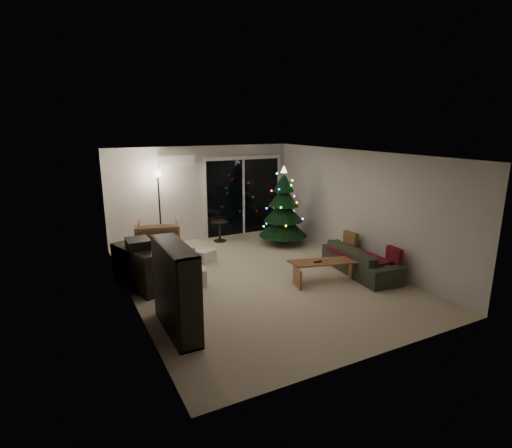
{
  "coord_description": "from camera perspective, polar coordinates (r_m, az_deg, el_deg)",
  "views": [
    {
      "loc": [
        -3.54,
        -6.79,
        3.06
      ],
      "look_at": [
        0.1,
        0.3,
        1.05
      ],
      "focal_mm": 28.0,
      "sensor_mm": 36.0,
      "label": 1
    }
  ],
  "objects": [
    {
      "name": "room",
      "position": [
        9.42,
        -1.39,
        1.62
      ],
      "size": [
        6.5,
        7.51,
        2.6
      ],
      "color": "beige",
      "rests_on": "ground"
    },
    {
      "name": "bookshelf",
      "position": [
        6.07,
        -12.88,
        -9.27
      ],
      "size": [
        0.77,
        1.4,
        1.37
      ],
      "primitive_type": null,
      "rotation": [
        0.0,
        0.0,
        0.33
      ],
      "color": "black",
      "rests_on": "floor"
    },
    {
      "name": "media_cabinet",
      "position": [
        7.93,
        -16.29,
        -6.04
      ],
      "size": [
        0.86,
        1.37,
        0.8
      ],
      "primitive_type": "cube",
      "rotation": [
        0.0,
        0.0,
        0.32
      ],
      "color": "black",
      "rests_on": "floor"
    },
    {
      "name": "stereo",
      "position": [
        7.78,
        -16.54,
        -2.68
      ],
      "size": [
        0.41,
        0.48,
        0.17
      ],
      "primitive_type": "cube",
      "color": "black",
      "rests_on": "media_cabinet"
    },
    {
      "name": "armchair",
      "position": [
        9.49,
        -13.76,
        -2.22
      ],
      "size": [
        1.19,
        1.21,
        0.91
      ],
      "primitive_type": "imported",
      "rotation": [
        0.0,
        0.0,
        2.89
      ],
      "color": "brown",
      "rests_on": "floor"
    },
    {
      "name": "ottoman",
      "position": [
        8.98,
        -10.72,
        -4.54
      ],
      "size": [
        0.56,
        0.56,
        0.44
      ],
      "primitive_type": "cube",
      "rotation": [
        0.0,
        0.0,
        0.16
      ],
      "color": "beige",
      "rests_on": "floor"
    },
    {
      "name": "cardboard_box_a",
      "position": [
        7.91,
        -8.88,
        -7.51
      ],
      "size": [
        0.5,
        0.41,
        0.32
      ],
      "primitive_type": "cube",
      "rotation": [
        0.0,
        0.0,
        -0.15
      ],
      "color": "silver",
      "rests_on": "floor"
    },
    {
      "name": "cardboard_box_b",
      "position": [
        9.16,
        -7.15,
        -4.57
      ],
      "size": [
        0.47,
        0.43,
        0.27
      ],
      "primitive_type": "cube",
      "rotation": [
        0.0,
        0.0,
        0.43
      ],
      "color": "silver",
      "rests_on": "floor"
    },
    {
      "name": "side_table",
      "position": [
        10.67,
        -5.21,
        -1.03
      ],
      "size": [
        0.48,
        0.48,
        0.55
      ],
      "primitive_type": "cylinder",
      "rotation": [
        0.0,
        0.0,
        -0.08
      ],
      "color": "black",
      "rests_on": "floor"
    },
    {
      "name": "floor_lamp",
      "position": [
        10.13,
        -13.57,
        1.79
      ],
      "size": [
        0.31,
        0.31,
        1.92
      ],
      "primitive_type": "cylinder",
      "color": "black",
      "rests_on": "floor"
    },
    {
      "name": "sofa",
      "position": [
        8.69,
        14.78,
        -4.97
      ],
      "size": [
        0.96,
        2.0,
        0.56
      ],
      "primitive_type": "imported",
      "rotation": [
        0.0,
        0.0,
        1.46
      ],
      "color": "#282B22",
      "rests_on": "floor"
    },
    {
      "name": "sofa_throw",
      "position": [
        8.59,
        14.33,
        -4.28
      ],
      "size": [
        0.6,
        1.39,
        0.05
      ],
      "primitive_type": "cube",
      "color": "maroon",
      "rests_on": "sofa"
    },
    {
      "name": "cushion_a",
      "position": [
        9.25,
        13.36,
        -2.24
      ],
      "size": [
        0.14,
        0.38,
        0.37
      ],
      "primitive_type": "cube",
      "rotation": [
        0.0,
        0.0,
        0.09
      ],
      "color": "olive",
      "rests_on": "sofa"
    },
    {
      "name": "cushion_b",
      "position": [
        8.35,
        19.13,
        -4.43
      ],
      "size": [
        0.14,
        0.38,
        0.37
      ],
      "primitive_type": "cube",
      "rotation": [
        0.0,
        0.0,
        -0.07
      ],
      "color": "maroon",
      "rests_on": "sofa"
    },
    {
      "name": "coffee_table",
      "position": [
        8.13,
        9.62,
        -6.61
      ],
      "size": [
        1.38,
        0.8,
        0.41
      ],
      "primitive_type": null,
      "rotation": [
        0.0,
        0.0,
        -0.28
      ],
      "color": "#97603D",
      "rests_on": "floor"
    },
    {
      "name": "remote_a",
      "position": [
        7.97,
        8.82,
        -5.34
      ],
      "size": [
        0.16,
        0.05,
        0.02
      ],
      "primitive_type": "cube",
      "color": "black",
      "rests_on": "coffee_table"
    },
    {
      "name": "remote_b",
      "position": [
        8.15,
        10.04,
        -4.95
      ],
      "size": [
        0.16,
        0.09,
        0.02
      ],
      "primitive_type": "cube",
      "rotation": [
        0.0,
        0.0,
        0.35
      ],
      "color": "slate",
      "rests_on": "coffee_table"
    },
    {
      "name": "christmas_tree",
      "position": [
        10.26,
        3.93,
        2.64
      ],
      "size": [
        1.6,
        1.6,
        2.04
      ],
      "primitive_type": "cone",
      "rotation": [
        0.0,
        0.0,
        0.32
      ],
      "color": "black",
      "rests_on": "floor"
    }
  ]
}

